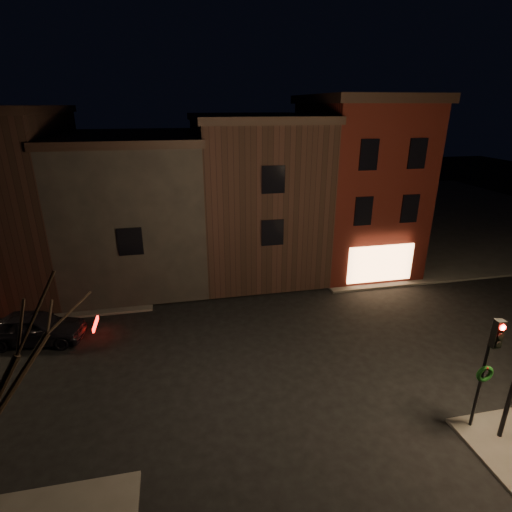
{
  "coord_description": "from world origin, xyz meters",
  "views": [
    {
      "loc": [
        -3.48,
        -14.1,
        10.06
      ],
      "look_at": [
        0.21,
        3.55,
        3.2
      ],
      "focal_mm": 28.0,
      "sensor_mm": 36.0,
      "label": 1
    }
  ],
  "objects": [
    {
      "name": "row_building_a",
      "position": [
        1.5,
        10.5,
        4.83
      ],
      "size": [
        7.3,
        10.3,
        9.4
      ],
      "color": "black",
      "rests_on": "ground"
    },
    {
      "name": "sidewalk_far_right",
      "position": [
        20.0,
        20.0,
        0.06
      ],
      "size": [
        30.0,
        30.0,
        0.12
      ],
      "primitive_type": "cube",
      "color": "#2D2B28",
      "rests_on": "ground"
    },
    {
      "name": "row_building_c",
      "position": [
        -13.0,
        10.5,
        5.08
      ],
      "size": [
        7.3,
        10.3,
        9.9
      ],
      "color": "black",
      "rests_on": "ground"
    },
    {
      "name": "row_building_b",
      "position": [
        -5.75,
        10.5,
        4.33
      ],
      "size": [
        7.8,
        10.3,
        8.4
      ],
      "color": "black",
      "rests_on": "ground"
    },
    {
      "name": "traffic_signal",
      "position": [
        5.6,
        -5.51,
        2.81
      ],
      "size": [
        0.58,
        0.38,
        4.05
      ],
      "color": "black",
      "rests_on": "sidewalk_near_right"
    },
    {
      "name": "corner_building",
      "position": [
        8.0,
        9.47,
        5.4
      ],
      "size": [
        6.5,
        8.5,
        10.5
      ],
      "color": "#41100B",
      "rests_on": "ground"
    },
    {
      "name": "ground",
      "position": [
        0.0,
        0.0,
        0.0
      ],
      "size": [
        120.0,
        120.0,
        0.0
      ],
      "primitive_type": "plane",
      "color": "black",
      "rests_on": "ground"
    },
    {
      "name": "parked_car_a",
      "position": [
        -10.01,
        3.13,
        0.74
      ],
      "size": [
        4.51,
        2.31,
        1.47
      ],
      "primitive_type": "imported",
      "rotation": [
        0.0,
        0.0,
        1.43
      ],
      "color": "black",
      "rests_on": "ground"
    }
  ]
}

